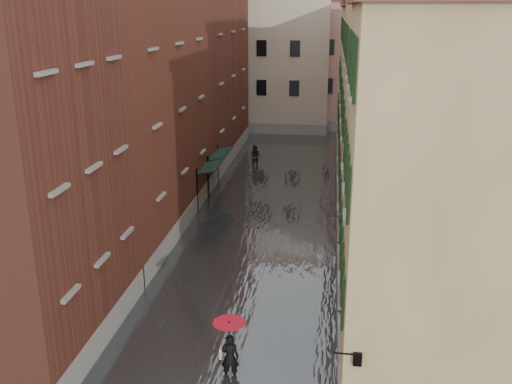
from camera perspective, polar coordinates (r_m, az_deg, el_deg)
The scene contains 16 objects.
ground at distance 22.04m, azimuth -2.58°, elevation -13.19°, with size 120.00×120.00×0.00m, color slate.
floodwater at distance 33.69m, azimuth 1.29°, elevation -1.67°, with size 10.00×60.00×0.20m, color #45494D.
building_left_near at distance 20.19m, azimuth -23.90°, elevation 2.36°, with size 6.00×8.00×13.00m, color brown.
building_left_mid at distance 29.92m, azimuth -13.08°, elevation 7.56°, with size 6.00×14.00×12.50m, color #55221B.
building_left_far at distance 44.05m, azimuth -6.29°, elevation 12.07°, with size 6.00×16.00×14.00m, color brown.
building_right_near at distance 17.85m, azimuth 18.65°, elevation -1.45°, with size 6.00×8.00×11.50m, color #9B7B50.
building_right_mid at distance 28.22m, azimuth 14.84°, elevation 7.34°, with size 6.00×14.00×13.00m, color tan.
building_right_far at distance 43.08m, azimuth 12.46°, elevation 9.96°, with size 6.00×16.00×11.50m, color #9B7B50.
building_end_cream at distance 57.14m, azimuth 1.13°, elevation 12.97°, with size 12.00×9.00×13.00m, color #C0B398.
building_end_pink at distance 58.87m, azimuth 10.30°, elevation 12.35°, with size 10.00×9.00×12.00m, color tan.
awning_near at distance 33.51m, azimuth -4.63°, elevation 2.39°, with size 1.09×2.76×2.80m.
awning_far at distance 36.51m, azimuth -3.59°, elevation 3.73°, with size 1.09×3.14×2.80m.
wall_lantern at distance 15.12m, azimuth 10.03°, elevation -16.01°, with size 0.71×0.22×0.35m.
window_planters at distance 20.05m, azimuth 8.93°, elevation -5.43°, with size 0.59×8.43×0.84m.
pedestrian_main at distance 18.58m, azimuth -2.67°, elevation -14.87°, with size 1.07×1.07×2.06m.
pedestrian_far at distance 42.30m, azimuth -0.07°, elevation 3.52°, with size 0.87×0.67×1.78m, color #232326.
Camera 1 is at (3.46, -18.57, 11.36)m, focal length 40.00 mm.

